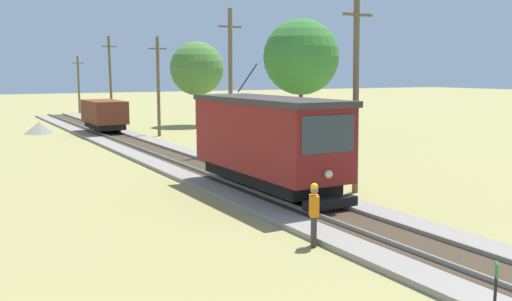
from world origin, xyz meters
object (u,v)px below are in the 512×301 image
object	(u,v)px
utility_pole_distant	(110,79)
trackside_signal_marker	(496,288)
freight_car	(104,114)
gravel_pile	(40,128)
red_tram	(267,139)
tree_left_near	(197,69)
utility_pole_mid	(230,82)
track_worker	(314,212)
tree_right_near	(301,57)
utility_pole_horizon	(79,84)
utility_pole_near_tram	(356,91)
utility_pole_far	(158,86)

from	to	relation	value
utility_pole_distant	trackside_signal_marker	distance (m)	47.67
freight_car	gravel_pile	distance (m)	5.45
freight_car	trackside_signal_marker	bearing A→B (deg)	-93.04
red_tram	tree_left_near	xyz separation A→B (m)	(9.21, 28.24, 2.91)
utility_pole_mid	track_worker	size ratio (longest dim) A/B	4.63
freight_car	tree_right_near	size ratio (longest dim) A/B	0.59
track_worker	tree_left_near	bearing A→B (deg)	99.59
red_tram	track_worker	distance (m)	6.95
utility_pole_horizon	utility_pole_mid	bearing A→B (deg)	-90.00
utility_pole_mid	trackside_signal_marker	distance (m)	22.71
utility_pole_near_tram	utility_pole_distant	size ratio (longest dim) A/B	0.97
red_tram	freight_car	xyz separation A→B (m)	(-0.00, 24.90, -0.64)
utility_pole_horizon	tree_left_near	size ratio (longest dim) A/B	0.88
trackside_signal_marker	utility_pole_mid	bearing A→B (deg)	76.45
utility_pole_mid	tree_right_near	bearing A→B (deg)	37.16
tree_left_near	utility_pole_horizon	bearing A→B (deg)	105.72
red_tram	gravel_pile	xyz separation A→B (m)	(-4.31, 28.06, -1.73)
trackside_signal_marker	utility_pole_near_tram	bearing A→B (deg)	64.03
gravel_pile	track_worker	size ratio (longest dim) A/B	1.32
utility_pole_mid	gravel_pile	world-z (taller)	utility_pole_mid
tree_left_near	tree_right_near	world-z (taller)	tree_right_near
freight_car	trackside_signal_marker	world-z (taller)	freight_car
red_tram	freight_car	size ratio (longest dim) A/B	1.64
gravel_pile	utility_pole_far	bearing A→B (deg)	-39.79
freight_car	utility_pole_near_tram	size ratio (longest dim) A/B	0.66
utility_pole_near_tram	utility_pole_mid	world-z (taller)	utility_pole_mid
freight_car	tree_right_near	bearing A→B (deg)	-31.67
red_tram	utility_pole_mid	xyz separation A→B (m)	(3.29, 9.72, 2.04)
utility_pole_horizon	trackside_signal_marker	distance (m)	61.64
tree_left_near	trackside_signal_marker	bearing A→B (deg)	-105.49
freight_car	utility_pole_far	world-z (taller)	utility_pole_far
tree_right_near	utility_pole_near_tram	bearing A→B (deg)	-117.64
freight_car	track_worker	xyz separation A→B (m)	(-2.26, -31.36, -0.57)
tree_right_near	utility_pole_far	bearing A→B (deg)	153.55
utility_pole_horizon	tree_right_near	bearing A→B (deg)	-73.50
utility_pole_distant	trackside_signal_marker	xyz separation A→B (m)	(-5.26, -47.25, -3.52)
utility_pole_far	utility_pole_distant	world-z (taller)	utility_pole_distant
freight_car	gravel_pile	size ratio (longest dim) A/B	2.20
utility_pole_distant	gravel_pile	bearing A→B (deg)	-136.92
trackside_signal_marker	gravel_pile	distance (m)	40.21
red_tram	utility_pole_mid	world-z (taller)	utility_pole_mid
red_tram	trackside_signal_marker	xyz separation A→B (m)	(-1.97, -12.09, -1.53)
utility_pole_mid	utility_pole_distant	world-z (taller)	utility_pole_mid
utility_pole_horizon	tree_left_near	distance (m)	21.91
red_tram	gravel_pile	bearing A→B (deg)	98.74
red_tram	utility_pole_distant	xyz separation A→B (m)	(3.29, 35.16, 1.99)
utility_pole_distant	utility_pole_horizon	world-z (taller)	utility_pole_distant
utility_pole_distant	tree_right_near	distance (m)	20.63
trackside_signal_marker	track_worker	bearing A→B (deg)	93.03
utility_pole_distant	gravel_pile	xyz separation A→B (m)	(-7.60, -7.11, -3.72)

